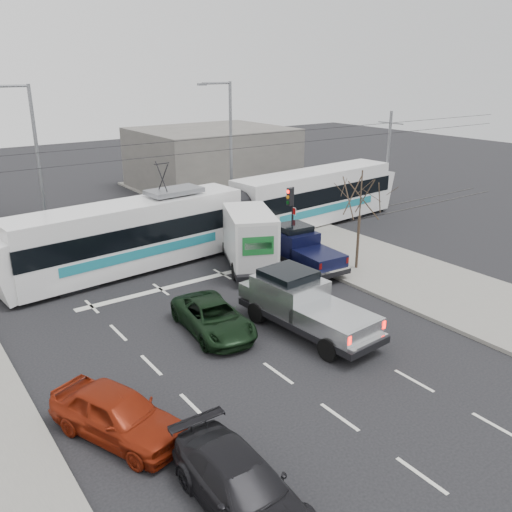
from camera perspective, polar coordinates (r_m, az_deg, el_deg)
ground at (r=21.87m, az=1.05°, el=-7.52°), size 120.00×120.00×0.00m
sidewalk_right at (r=27.70m, az=16.21°, el=-2.19°), size 6.00×60.00×0.15m
rails at (r=29.86m, az=-10.43°, el=-0.29°), size 60.00×1.60×0.03m
building_right at (r=46.76m, az=-4.68°, el=10.21°), size 12.00×10.00×5.00m
bare_tree at (r=27.15m, az=10.96°, el=6.03°), size 2.40×2.40×5.00m
traffic_signal at (r=29.49m, az=3.70°, el=5.30°), size 0.44×0.44×3.60m
street_lamp_near at (r=35.52m, az=-2.92°, el=11.61°), size 2.38×0.25×9.00m
street_lamp_far at (r=32.87m, az=-22.30°, el=9.59°), size 2.38×0.25×9.00m
catenary at (r=28.81m, az=-10.90°, el=6.98°), size 60.00×0.20×7.00m
tram at (r=31.39m, az=-2.33°, el=4.53°), size 25.79×4.89×5.24m
silver_pickup at (r=21.37m, az=4.84°, el=-4.93°), size 2.61×6.36×2.26m
box_truck at (r=27.74m, az=-0.84°, el=1.83°), size 4.50×6.53×3.10m
navy_pickup at (r=27.88m, az=4.74°, el=0.82°), size 2.25×5.18×2.14m
green_car at (r=21.31m, az=-4.52°, el=-6.46°), size 2.57×4.71×1.25m
red_car at (r=16.18m, az=-14.36°, el=-15.80°), size 3.22×4.63×1.46m
dark_car at (r=13.68m, az=-1.49°, el=-23.08°), size 1.90×4.57×1.32m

